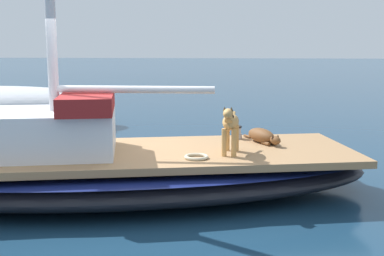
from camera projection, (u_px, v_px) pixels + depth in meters
ground_plane at (123, 196)px, 7.24m from camera, size 120.00×120.00×0.00m
sailboat_main at (122, 174)px, 7.18m from camera, size 3.89×7.59×0.66m
cabin_house at (39, 129)px, 6.91m from camera, size 1.81×2.46×0.84m
dog_brown at (263, 136)px, 7.70m from camera, size 0.86×0.56×0.22m
dog_tan at (230, 124)px, 6.88m from camera, size 0.94×0.27×0.70m
deck_winch at (237, 133)px, 8.03m from camera, size 0.16×0.16×0.21m
coiled_rope at (196, 157)px, 6.69m from camera, size 0.32×0.32×0.04m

